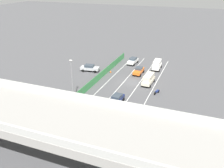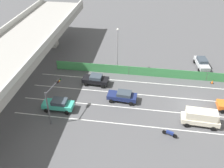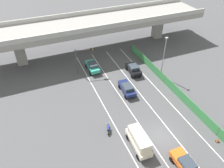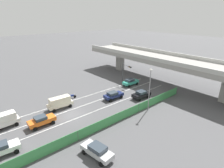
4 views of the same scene
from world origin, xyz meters
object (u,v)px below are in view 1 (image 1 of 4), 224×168
car_sedan_black (86,107)px  traffic_cone (111,71)px  motorcycle (157,92)px  parked_wagon_silver (90,68)px  car_van_cream (148,79)px  car_taxi_teal (117,128)px  traffic_light (129,113)px  car_sedan_white (133,61)px  car_van_white (157,64)px  car_taxi_orange (139,70)px  street_lamp (72,77)px  car_sedan_navy (116,99)px

car_sedan_black → traffic_cone: car_sedan_black is taller
motorcycle → parked_wagon_silver: parked_wagon_silver is taller
car_van_cream → car_taxi_teal: size_ratio=1.13×
motorcycle → traffic_light: size_ratio=0.35×
car_sedan_white → traffic_cone: 8.74m
car_van_white → car_taxi_orange: car_van_white is taller
motorcycle → street_lamp: size_ratio=0.23×
car_taxi_orange → car_sedan_black: size_ratio=1.00×
car_sedan_navy → car_sedan_black: car_sedan_black is taller
car_van_white → car_sedan_navy: size_ratio=1.05×
car_sedan_white → car_sedan_black: size_ratio=1.00×
car_van_white → car_van_cream: 9.91m
car_sedan_black → parked_wagon_silver: bearing=-65.4°
car_taxi_teal → traffic_light: 3.32m
car_van_white → car_sedan_navy: car_van_white is taller
car_van_white → car_taxi_teal: (-0.06, 29.27, -0.36)m
traffic_cone → motorcycle: bearing=150.0°
car_sedan_black → car_taxi_teal: (-7.03, 3.90, 0.02)m
traffic_light → car_taxi_orange: bearing=-77.9°
car_sedan_navy → car_van_cream: 11.19m
parked_wagon_silver → car_van_white: bearing=-153.8°
car_sedan_navy → car_van_cream: car_van_cream is taller
car_sedan_white → car_van_cream: size_ratio=0.88×
car_taxi_teal → traffic_light: traffic_light is taller
car_taxi_teal → car_van_cream: bearing=-90.4°
parked_wagon_silver → traffic_cone: (-5.12, -1.05, -0.66)m
car_sedan_black → car_taxi_orange: bearing=-99.9°
car_van_cream → traffic_cone: 10.88m
traffic_cone → car_sedan_black: bearing=99.2°
car_taxi_orange → car_taxi_teal: 24.65m
car_van_white → parked_wagon_silver: car_van_white is taller
motorcycle → traffic_light: traffic_light is taller
parked_wagon_silver → traffic_light: (-16.96, 21.67, 2.83)m
motorcycle → car_taxi_orange: bearing=-55.0°
car_taxi_orange → car_van_cream: size_ratio=0.88×
car_taxi_teal → motorcycle: car_taxi_teal is taller
traffic_light → car_sedan_navy: bearing=-59.5°
car_sedan_white → car_taxi_teal: (-6.89, 30.97, 0.01)m
car_taxi_teal → traffic_cone: size_ratio=7.24×
car_sedan_black → traffic_light: (-8.76, 3.76, 2.84)m
car_van_cream → street_lamp: size_ratio=0.61×
car_van_cream → car_sedan_black: (7.17, 15.46, -0.36)m
motorcycle → street_lamp: (14.19, 8.54, 4.37)m
car_sedan_black → parked_wagon_silver: size_ratio=0.89×
car_van_white → traffic_cone: bearing=32.5°
car_van_cream → car_sedan_black: car_van_cream is taller
car_sedan_navy → car_taxi_teal: car_taxi_teal is taller
car_taxi_orange → parked_wagon_silver: (11.78, 2.59, 0.02)m
car_sedan_white → car_van_cream: bearing=121.2°
car_taxi_orange → car_sedan_black: bearing=80.1°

